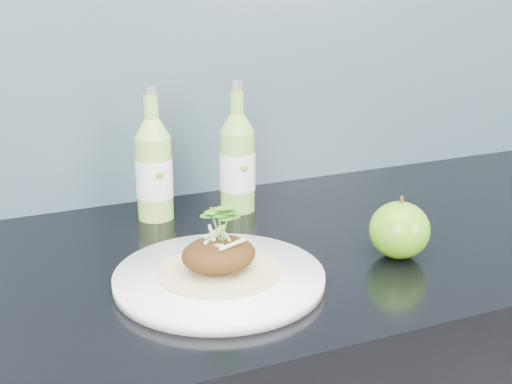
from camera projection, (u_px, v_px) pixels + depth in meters
dinner_plate at (219, 278)px, 0.95m from camera, size 0.33×0.33×0.02m
pork_taco at (219, 253)px, 0.93m from camera, size 0.16×0.16×0.10m
green_apple at (399, 230)px, 1.02m from camera, size 0.12×0.12×0.09m
cider_bottle_left at (154, 169)px, 1.16m from camera, size 0.07×0.07×0.22m
cider_bottle_right at (237, 163)px, 1.20m from camera, size 0.08×0.08×0.22m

